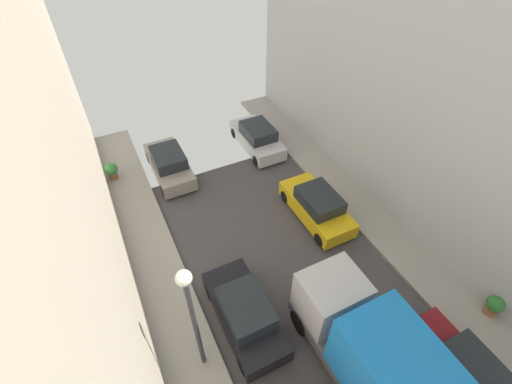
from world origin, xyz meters
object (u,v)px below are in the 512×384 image
Objects in this scene: parked_car_right_3 at (257,138)px; potted_plant_3 at (494,305)px; parked_car_right_2 at (317,206)px; parked_car_left_3 at (245,313)px; parked_car_right_1 at (465,376)px; delivery_truck at (382,367)px; potted_plant_5 at (112,170)px; lamp_post at (191,310)px; parked_car_left_4 at (169,164)px.

parked_car_right_3 is 4.74× the size of potted_plant_3.
parked_car_right_2 and parked_car_right_3 have the same top height.
parked_car_left_3 is 1.00× the size of parked_car_right_1.
parked_car_right_1 is 3.14m from delivery_truck.
delivery_truck is at bearing -55.26° from parked_car_left_3.
parked_car_right_3 is at bearing -5.38° from potted_plant_5.
lamp_post is at bearing 148.95° from parked_car_right_1.
delivery_truck reaches higher than parked_car_right_2.
parked_car_left_4 is 10.95m from lamp_post.
parked_car_left_3 is at bearing -118.86° from parked_car_right_3.
parked_car_left_3 and parked_car_right_3 have the same top height.
parked_car_right_2 is (0.00, 8.51, 0.00)m from parked_car_right_1.
parked_car_left_3 is 9.68m from parked_car_left_4.
lamp_post is (-7.30, -4.12, 2.93)m from parked_car_right_2.
parked_car_left_4 is 4.74× the size of potted_plant_3.
parked_car_left_3 is 7.42m from parked_car_right_1.
delivery_truck is at bearing -34.77° from lamp_post.
parked_car_left_3 is at bearing -90.00° from parked_car_left_4.
parked_car_left_4 is 15.73m from parked_car_right_1.
parked_car_left_4 is at bearing -17.20° from potted_plant_5.
parked_car_right_1 and parked_car_right_2 have the same top height.
parked_car_left_3 is 1.00× the size of parked_car_right_2.
parked_car_right_2 is 1.00× the size of parked_car_right_3.
parked_car_left_4 reaches higher than potted_plant_5.
parked_car_left_3 is at bearing 155.73° from potted_plant_3.
delivery_truck is at bearing -68.84° from potted_plant_5.
lamp_post is at bearing -159.78° from parked_car_left_3.
lamp_post is (-4.60, 3.19, 1.86)m from delivery_truck.
lamp_post is (1.00, -11.28, 2.95)m from potted_plant_5.
parked_car_right_2 is at bearing 69.73° from delivery_truck.
parked_car_right_3 is (5.40, 9.80, 0.00)m from parked_car_left_3.
parked_car_right_3 reaches higher than potted_plant_5.
parked_car_left_3 is 4.34× the size of potted_plant_5.
parked_car_left_4 is 8.27m from parked_car_right_2.
delivery_truck is at bearing -101.16° from parked_car_right_3.
parked_car_left_4 and parked_car_right_3 have the same top height.
parked_car_left_3 is at bearing -74.67° from potted_plant_5.
parked_car_left_4 is 1.00× the size of parked_car_right_1.
parked_car_right_3 is (5.40, 0.12, 0.00)m from parked_car_left_4.
delivery_truck reaches higher than potted_plant_5.
parked_car_right_2 is at bearing -49.24° from parked_car_left_4.
parked_car_right_2 is 0.80× the size of lamp_post.
parked_car_left_4 is (0.00, 9.68, 0.00)m from parked_car_left_3.
lamp_post reaches higher than parked_car_right_3.
lamp_post is (-10.39, 3.13, 3.01)m from potted_plant_3.
potted_plant_3 is 18.37m from potted_plant_5.
potted_plant_3 is (3.09, -13.63, -0.09)m from parked_car_right_3.
parked_car_right_2 is at bearing 90.00° from parked_car_right_1.
parked_car_left_3 is 0.64× the size of delivery_truck.
parked_car_right_2 is 8.88m from lamp_post.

